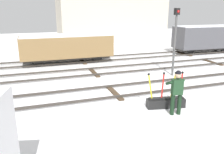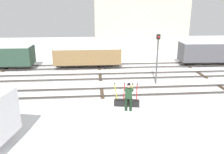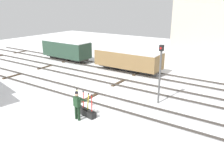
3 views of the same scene
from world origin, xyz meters
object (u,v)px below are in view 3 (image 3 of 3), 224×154
object	(u,v)px
switch_lever_frame	(86,111)
rail_worker	(77,104)
freight_car_back_track	(66,49)
freight_car_near_switch	(128,59)
signal_post	(160,69)

from	to	relation	value
switch_lever_frame	rail_worker	size ratio (longest dim) A/B	0.93
switch_lever_frame	freight_car_back_track	size ratio (longest dim) A/B	0.27
freight_car_near_switch	switch_lever_frame	bearing A→B (deg)	-74.57
freight_car_near_switch	freight_car_back_track	bearing A→B (deg)	-179.76
switch_lever_frame	rail_worker	distance (m)	0.95
switch_lever_frame	signal_post	bearing A→B (deg)	65.20
switch_lever_frame	freight_car_back_track	bearing A→B (deg)	149.70
signal_post	freight_car_back_track	size ratio (longest dim) A/B	0.66
rail_worker	signal_post	xyz separation A→B (m)	(2.82, 4.56, 1.38)
signal_post	switch_lever_frame	bearing A→B (deg)	-125.80
rail_worker	signal_post	bearing A→B (deg)	69.31
rail_worker	freight_car_back_track	distance (m)	14.39
freight_car_back_track	freight_car_near_switch	xyz separation A→B (m)	(7.98, -0.00, -0.11)
switch_lever_frame	signal_post	xyz separation A→B (m)	(2.82, 3.91, 2.07)
switch_lever_frame	freight_car_near_switch	xyz separation A→B (m)	(-2.50, 9.20, 0.93)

